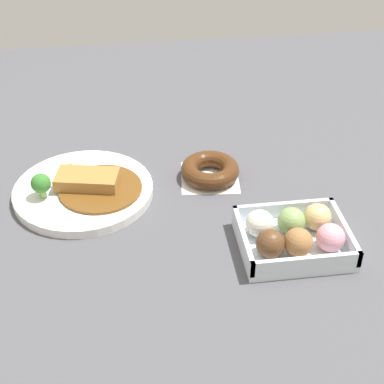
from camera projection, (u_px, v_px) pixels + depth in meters
The scene contains 4 objects.
ground_plane at pixel (170, 194), 1.16m from camera, with size 1.60×1.60×0.00m, color #4C4C51.
curry_plate at pixel (84, 189), 1.15m from camera, with size 0.27×0.27×0.07m.
donut_box at pixel (294, 235), 1.02m from camera, with size 0.19×0.16×0.06m.
chocolate_ring_donut at pixel (210, 170), 1.20m from camera, with size 0.13×0.13×0.04m.
Camera 1 is at (-0.08, -0.93, 0.69)m, focal length 54.88 mm.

